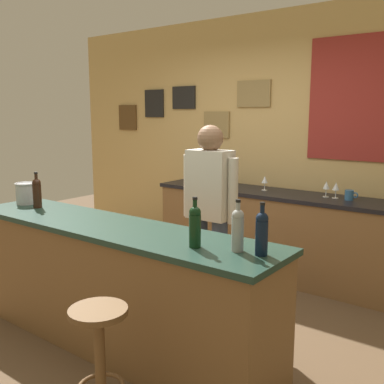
# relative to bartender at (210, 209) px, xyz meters

# --- Properties ---
(ground_plane) EXTENTS (10.00, 10.00, 0.00)m
(ground_plane) POSITION_rel_bartender_xyz_m (-0.31, -0.41, -0.94)
(ground_plane) COLOR brown
(back_wall) EXTENTS (6.00, 0.09, 2.80)m
(back_wall) POSITION_rel_bartender_xyz_m (-0.30, 1.62, 0.48)
(back_wall) COLOR tan
(back_wall) RESTS_ON ground_plane
(bar_counter) EXTENTS (2.68, 0.60, 0.92)m
(bar_counter) POSITION_rel_bartender_xyz_m (-0.31, -0.81, -0.47)
(bar_counter) COLOR brown
(bar_counter) RESTS_ON ground_plane
(side_counter) EXTENTS (2.96, 0.56, 0.90)m
(side_counter) POSITION_rel_bartender_xyz_m (0.09, 1.24, -0.48)
(side_counter) COLOR brown
(side_counter) RESTS_ON ground_plane
(bartender) EXTENTS (0.52, 0.21, 1.62)m
(bartender) POSITION_rel_bartender_xyz_m (0.00, 0.00, 0.00)
(bartender) COLOR #384766
(bartender) RESTS_ON ground_plane
(bar_stool) EXTENTS (0.32, 0.32, 0.68)m
(bar_stool) POSITION_rel_bartender_xyz_m (0.29, -1.45, -0.48)
(bar_stool) COLOR brown
(bar_stool) RESTS_ON ground_plane
(wine_bottle_a) EXTENTS (0.07, 0.07, 0.31)m
(wine_bottle_a) POSITION_rel_bartender_xyz_m (-1.24, -0.77, 0.12)
(wine_bottle_a) COLOR black
(wine_bottle_a) RESTS_ON bar_counter
(wine_bottle_b) EXTENTS (0.07, 0.07, 0.31)m
(wine_bottle_b) POSITION_rel_bartender_xyz_m (0.50, -0.87, 0.12)
(wine_bottle_b) COLOR black
(wine_bottle_b) RESTS_ON bar_counter
(wine_bottle_c) EXTENTS (0.07, 0.07, 0.31)m
(wine_bottle_c) POSITION_rel_bartender_xyz_m (0.75, -0.79, 0.12)
(wine_bottle_c) COLOR #999E99
(wine_bottle_c) RESTS_ON bar_counter
(wine_bottle_d) EXTENTS (0.07, 0.07, 0.31)m
(wine_bottle_d) POSITION_rel_bartender_xyz_m (0.89, -0.77, 0.12)
(wine_bottle_d) COLOR black
(wine_bottle_d) RESTS_ON bar_counter
(ice_bucket) EXTENTS (0.19, 0.19, 0.19)m
(ice_bucket) POSITION_rel_bartender_xyz_m (-1.47, -0.73, 0.08)
(ice_bucket) COLOR #B7BABF
(ice_bucket) RESTS_ON bar_counter
(wine_glass_a) EXTENTS (0.07, 0.07, 0.16)m
(wine_glass_a) POSITION_rel_bartender_xyz_m (-0.84, 1.31, 0.07)
(wine_glass_a) COLOR silver
(wine_glass_a) RESTS_ON side_counter
(wine_glass_b) EXTENTS (0.07, 0.07, 0.16)m
(wine_glass_b) POSITION_rel_bartender_xyz_m (-0.66, 1.19, 0.07)
(wine_glass_b) COLOR silver
(wine_glass_b) RESTS_ON side_counter
(wine_glass_c) EXTENTS (0.07, 0.07, 0.16)m
(wine_glass_c) POSITION_rel_bartender_xyz_m (-0.18, 1.27, 0.07)
(wine_glass_c) COLOR silver
(wine_glass_c) RESTS_ON side_counter
(wine_glass_d) EXTENTS (0.07, 0.07, 0.16)m
(wine_glass_d) POSITION_rel_bartender_xyz_m (0.49, 1.29, 0.07)
(wine_glass_d) COLOR silver
(wine_glass_d) RESTS_ON side_counter
(wine_glass_e) EXTENTS (0.07, 0.07, 0.16)m
(wine_glass_e) POSITION_rel_bartender_xyz_m (0.58, 1.29, 0.07)
(wine_glass_e) COLOR silver
(wine_glass_e) RESTS_ON side_counter
(coffee_mug) EXTENTS (0.12, 0.08, 0.09)m
(coffee_mug) POSITION_rel_bartender_xyz_m (0.72, 1.27, 0.01)
(coffee_mug) COLOR #336699
(coffee_mug) RESTS_ON side_counter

